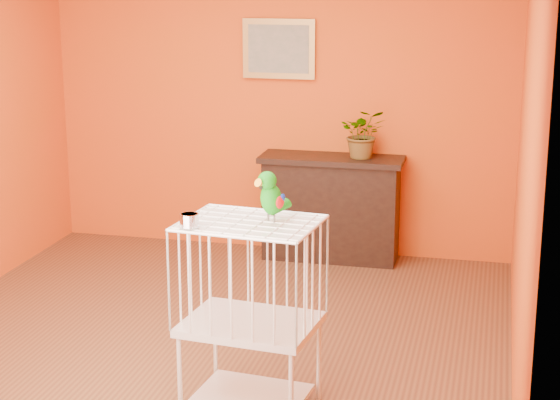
# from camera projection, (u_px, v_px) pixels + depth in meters

# --- Properties ---
(ground) EXTENTS (4.50, 4.50, 0.00)m
(ground) POSITION_uv_depth(u_px,v_px,m) (201.00, 345.00, 6.18)
(ground) COLOR brown
(ground) RESTS_ON ground
(room_shell) EXTENTS (4.50, 4.50, 4.50)m
(room_shell) POSITION_uv_depth(u_px,v_px,m) (196.00, 108.00, 5.78)
(room_shell) COLOR #DB4A14
(room_shell) RESTS_ON ground
(console_cabinet) EXTENTS (1.19, 0.43, 0.89)m
(console_cabinet) POSITION_uv_depth(u_px,v_px,m) (331.00, 208.00, 7.88)
(console_cabinet) COLOR black
(console_cabinet) RESTS_ON ground
(potted_plant) EXTENTS (0.44, 0.47, 0.32)m
(potted_plant) POSITION_uv_depth(u_px,v_px,m) (363.00, 140.00, 7.64)
(potted_plant) COLOR #26722D
(potted_plant) RESTS_ON console_cabinet
(framed_picture) EXTENTS (0.62, 0.04, 0.50)m
(framed_picture) POSITION_uv_depth(u_px,v_px,m) (279.00, 49.00, 7.83)
(framed_picture) COLOR #AF843E
(framed_picture) RESTS_ON room_shell
(birdcage) EXTENTS (0.77, 0.62, 1.10)m
(birdcage) POSITION_uv_depth(u_px,v_px,m) (250.00, 315.00, 5.15)
(birdcage) COLOR silver
(birdcage) RESTS_ON ground
(feed_cup) EXTENTS (0.10, 0.10, 0.07)m
(feed_cup) POSITION_uv_depth(u_px,v_px,m) (189.00, 220.00, 4.91)
(feed_cup) COLOR silver
(feed_cup) RESTS_ON birdcage
(parrot) EXTENTS (0.18, 0.24, 0.28)m
(parrot) POSITION_uv_depth(u_px,v_px,m) (271.00, 196.00, 5.00)
(parrot) COLOR #59544C
(parrot) RESTS_ON birdcage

